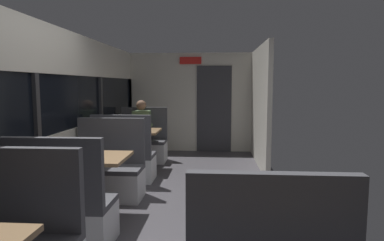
{
  "coord_description": "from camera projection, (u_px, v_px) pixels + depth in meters",
  "views": [
    {
      "loc": [
        0.58,
        -3.58,
        1.57
      ],
      "look_at": [
        0.18,
        2.06,
        0.96
      ],
      "focal_mm": 31.04,
      "sensor_mm": 36.0,
      "label": 1
    }
  ],
  "objects": [
    {
      "name": "ground_plane",
      "position": [
        164.0,
        224.0,
        3.76
      ],
      "size": [
        3.3,
        9.2,
        0.02
      ],
      "primitive_type": "cube",
      "color": "#423F44"
    },
    {
      "name": "carriage_window_panel_left",
      "position": [
        35.0,
        126.0,
        3.74
      ],
      "size": [
        0.09,
        8.48,
        2.3
      ],
      "color": "beige",
      "rests_on": "ground_plane"
    },
    {
      "name": "carriage_aisle_panel_right",
      "position": [
        260.0,
        106.0,
        6.51
      ],
      "size": [
        0.08,
        2.4,
        2.3
      ],
      "primitive_type": "cube",
      "color": "beige",
      "rests_on": "ground_plane"
    },
    {
      "name": "bench_mid_window_facing_end",
      "position": [
        62.0,
        213.0,
        3.21
      ],
      "size": [
        0.95,
        0.5,
        1.1
      ],
      "color": "silver",
      "rests_on": "ground_plane"
    },
    {
      "name": "bench_mid_window_facing_entry",
      "position": [
        109.0,
        174.0,
        4.6
      ],
      "size": [
        0.95,
        0.5,
        1.1
      ],
      "color": "silver",
      "rests_on": "ground_plane"
    },
    {
      "name": "bench_far_window_facing_entry",
      "position": [
        143.0,
        145.0,
        6.79
      ],
      "size": [
        0.95,
        0.5,
        1.1
      ],
      "color": "silver",
      "rests_on": "ground_plane"
    },
    {
      "name": "carriage_end_bulkhead",
      "position": [
        193.0,
        103.0,
        7.79
      ],
      "size": [
        2.9,
        0.11,
        2.3
      ],
      "color": "beige",
      "rests_on": "ground_plane"
    },
    {
      "name": "dining_table_far_window",
      "position": [
        135.0,
        136.0,
        6.07
      ],
      "size": [
        0.9,
        0.7,
        0.74
      ],
      "color": "#9E9EA3",
      "rests_on": "ground_plane"
    },
    {
      "name": "bench_far_window_facing_end",
      "position": [
        125.0,
        161.0,
        5.41
      ],
      "size": [
        0.95,
        0.5,
        1.1
      ],
      "color": "silver",
      "rests_on": "ground_plane"
    },
    {
      "name": "dining_table_mid_window",
      "position": [
        89.0,
        165.0,
        3.87
      ],
      "size": [
        0.9,
        0.7,
        0.74
      ],
      "color": "#9E9EA3",
      "rests_on": "ground_plane"
    },
    {
      "name": "seated_passenger",
      "position": [
        142.0,
        136.0,
        6.7
      ],
      "size": [
        0.47,
        0.55,
        1.26
      ],
      "color": "#26262D",
      "rests_on": "ground_plane"
    }
  ]
}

